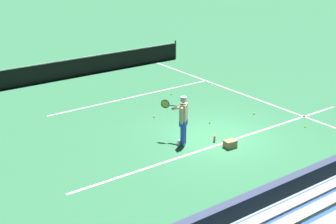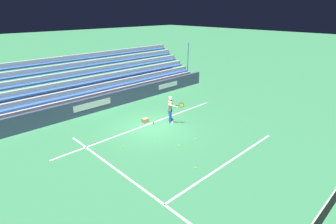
{
  "view_description": "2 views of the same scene",
  "coord_description": "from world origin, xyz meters",
  "views": [
    {
      "loc": [
        -10.33,
        -11.27,
        6.72
      ],
      "look_at": [
        -1.14,
        1.41,
        0.78
      ],
      "focal_mm": 50.0,
      "sensor_mm": 36.0,
      "label": 1
    },
    {
      "loc": [
        9.38,
        11.19,
        6.74
      ],
      "look_at": [
        -1.39,
        -0.0,
        0.63
      ],
      "focal_mm": 28.0,
      "sensor_mm": 36.0,
      "label": 2
    }
  ],
  "objects": [
    {
      "name": "court_service_line_white",
      "position": [
        0.0,
        5.5,
        0.0
      ],
      "size": [
        8.22,
        0.1,
        0.01
      ],
      "primitive_type": "cube",
      "color": "white",
      "rests_on": "ground"
    },
    {
      "name": "tennis_ball_toward_net",
      "position": [
        1.46,
        4.77,
        0.03
      ],
      "size": [
        0.07,
        0.07,
        0.07
      ],
      "primitive_type": "sphere",
      "color": "#CCE533",
      "rests_on": "ground"
    },
    {
      "name": "water_bottle",
      "position": [
        -0.36,
        -0.25,
        0.11
      ],
      "size": [
        0.07,
        0.07,
        0.22
      ],
      "primitive_type": "cylinder",
      "color": "#EA4C33",
      "rests_on": "ground"
    },
    {
      "name": "tennis_ball_far_left",
      "position": [
        3.24,
        -1.26,
        0.03
      ],
      "size": [
        0.07,
        0.07,
        0.07
      ],
      "primitive_type": "sphere",
      "color": "#CCE533",
      "rests_on": "ground"
    },
    {
      "name": "court_sideline_white",
      "position": [
        4.11,
        4.0,
        0.0
      ],
      "size": [
        0.1,
        12.0,
        0.01
      ],
      "primitive_type": "cube",
      "color": "white",
      "rests_on": "ground"
    },
    {
      "name": "tennis_ball_stray_back",
      "position": [
        2.69,
        0.83,
        0.03
      ],
      "size": [
        0.07,
        0.07,
        0.07
      ],
      "primitive_type": "sphere",
      "color": "#CCE533",
      "rests_on": "ground"
    },
    {
      "name": "tennis_player",
      "position": [
        -1.35,
        0.27,
        0.89
      ],
      "size": [
        0.64,
        1.05,
        1.71
      ],
      "color": "blue",
      "rests_on": "ground"
    },
    {
      "name": "tennis_ball_by_box",
      "position": [
        0.63,
        1.16,
        0.03
      ],
      "size": [
        0.07,
        0.07,
        0.07
      ],
      "primitive_type": "sphere",
      "color": "#CCE533",
      "rests_on": "ground"
    },
    {
      "name": "court_baseline_white",
      "position": [
        0.0,
        -0.5,
        0.0
      ],
      "size": [
        12.0,
        0.1,
        0.01
      ],
      "primitive_type": "cube",
      "color": "white",
      "rests_on": "ground"
    },
    {
      "name": "back_wall_sponsor_board",
      "position": [
        -0.01,
        -4.75,
        0.55
      ],
      "size": [
        20.08,
        0.25,
        1.1
      ],
      "color": "#384260",
      "rests_on": "ground"
    },
    {
      "name": "tennis_ball_near_player",
      "position": [
        -0.74,
        2.9,
        0.03
      ],
      "size": [
        0.07,
        0.07,
        0.07
      ],
      "primitive_type": "sphere",
      "color": "#CCE533",
      "rests_on": "ground"
    },
    {
      "name": "tennis_net",
      "position": [
        0.0,
        9.86,
        0.49
      ],
      "size": [
        11.09,
        0.09,
        1.07
      ],
      "color": "#33383D",
      "rests_on": "ground"
    },
    {
      "name": "tennis_ball_on_baseline",
      "position": [
        0.53,
        2.81,
        0.03
      ],
      "size": [
        0.07,
        0.07,
        0.07
      ],
      "primitive_type": "sphere",
      "color": "#CCE533",
      "rests_on": "ground"
    },
    {
      "name": "ball_box_cardboard",
      "position": [
        -0.23,
        -0.9,
        0.13
      ],
      "size": [
        0.42,
        0.32,
        0.26
      ],
      "primitive_type": "cube",
      "rotation": [
        0.0,
        0.0,
        -0.05
      ],
      "color": "#A87F51",
      "rests_on": "ground"
    },
    {
      "name": "tennis_ball_far_right",
      "position": [
        4.14,
        4.95,
        0.03
      ],
      "size": [
        0.07,
        0.07,
        0.07
      ],
      "primitive_type": "sphere",
      "color": "#CCE533",
      "rests_on": "ground"
    },
    {
      "name": "ground_plane",
      "position": [
        0.0,
        0.0,
        0.0
      ],
      "size": [
        160.0,
        160.0,
        0.0
      ],
      "primitive_type": "plane",
      "color": "#337A4C"
    }
  ]
}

